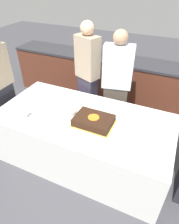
{
  "coord_description": "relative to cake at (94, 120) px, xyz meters",
  "views": [
    {
      "loc": [
        0.89,
        -1.76,
        2.24
      ],
      "look_at": [
        0.08,
        0.0,
        0.85
      ],
      "focal_mm": 32.0,
      "sensor_mm": 36.0,
      "label": 1
    }
  ],
  "objects": [
    {
      "name": "side_plate_near_cake",
      "position": [
        0.04,
        0.31,
        -0.04
      ],
      "size": [
        0.2,
        0.2,
        0.0
      ],
      "color": "white",
      "rests_on": "dining_table"
    },
    {
      "name": "person_seated_left",
      "position": [
        -1.48,
        0.07,
        0.08
      ],
      "size": [
        0.22,
        0.38,
        1.67
      ],
      "rotation": [
        0.0,
        0.0,
        1.57
      ],
      "color": "#282833",
      "rests_on": "ground_plane"
    },
    {
      "name": "dining_table",
      "position": [
        -0.17,
        0.07,
        -0.42
      ],
      "size": [
        2.2,
        1.08,
        0.75
      ],
      "color": "silver",
      "rests_on": "ground_plane"
    },
    {
      "name": "plate_stack",
      "position": [
        -0.38,
        0.06,
        -0.02
      ],
      "size": [
        0.22,
        0.22,
        0.05
      ],
      "color": "white",
      "rests_on": "dining_table"
    },
    {
      "name": "person_standing_back",
      "position": [
        -0.47,
        0.83,
        0.09
      ],
      "size": [
        0.4,
        0.31,
        1.7
      ],
      "rotation": [
        0.0,
        0.0,
        2.77
      ],
      "color": "#383347",
      "rests_on": "ground_plane"
    },
    {
      "name": "person_cutting_cake",
      "position": [
        0.0,
        0.83,
        0.05
      ],
      "size": [
        0.45,
        0.28,
        1.63
      ],
      "rotation": [
        0.0,
        0.0,
        -2.93
      ],
      "color": "#4C4238",
      "rests_on": "ground_plane"
    },
    {
      "name": "wine_glass",
      "position": [
        -0.8,
        -0.26,
        0.08
      ],
      "size": [
        0.06,
        0.06,
        0.18
      ],
      "color": "white",
      "rests_on": "dining_table"
    },
    {
      "name": "back_counter",
      "position": [
        -0.17,
        1.68,
        -0.33
      ],
      "size": [
        4.4,
        0.58,
        0.92
      ],
      "color": "#5B2D1E",
      "rests_on": "ground_plane"
    },
    {
      "name": "utensil_pile",
      "position": [
        -0.3,
        -0.38,
        -0.04
      ],
      "size": [
        0.15,
        0.09,
        0.02
      ],
      "color": "white",
      "rests_on": "dining_table"
    },
    {
      "name": "ground_plane",
      "position": [
        -0.17,
        0.07,
        -0.79
      ],
      "size": [
        14.0,
        14.0,
        0.0
      ],
      "primitive_type": "plane",
      "color": "#424247"
    },
    {
      "name": "cake",
      "position": [
        0.0,
        0.0,
        0.0
      ],
      "size": [
        0.48,
        0.36,
        0.09
      ],
      "color": "gold",
      "rests_on": "dining_table"
    }
  ]
}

